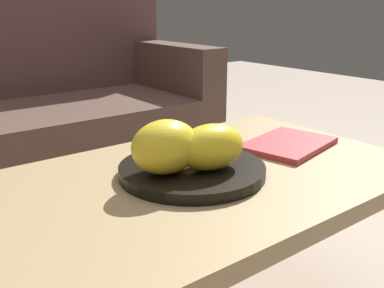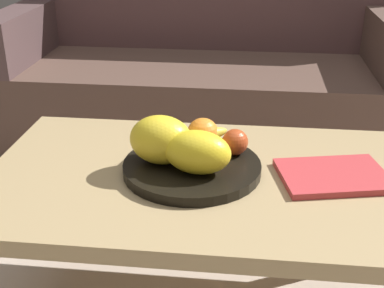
{
  "view_description": "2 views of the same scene",
  "coord_description": "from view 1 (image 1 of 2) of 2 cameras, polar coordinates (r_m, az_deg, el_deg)",
  "views": [
    {
      "loc": [
        -0.61,
        -0.75,
        0.81
      ],
      "look_at": [
        -0.02,
        0.01,
        0.51
      ],
      "focal_mm": 41.83,
      "sensor_mm": 36.0,
      "label": 1
    },
    {
      "loc": [
        0.11,
        -1.1,
        1.02
      ],
      "look_at": [
        -0.02,
        0.01,
        0.51
      ],
      "focal_mm": 48.52,
      "sensor_mm": 36.0,
      "label": 2
    }
  ],
  "objects": [
    {
      "name": "orange_front",
      "position": [
        1.08,
        -1.93,
        0.79
      ],
      "size": [
        0.08,
        0.08,
        0.08
      ],
      "primitive_type": "sphere",
      "color": "orange",
      "rests_on": "fruit_bowl"
    },
    {
      "name": "magazine",
      "position": [
        1.25,
        12.17,
        -0.02
      ],
      "size": [
        0.28,
        0.23,
        0.02
      ],
      "primitive_type": "cube",
      "rotation": [
        0.0,
        0.0,
        0.22
      ],
      "color": "#BF383C",
      "rests_on": "coffee_table"
    },
    {
      "name": "melon_smaller_beside",
      "position": [
        0.98,
        2.49,
        -0.36
      ],
      "size": [
        0.17,
        0.12,
        0.1
      ],
      "primitive_type": "ellipsoid",
      "rotation": [
        0.0,
        0.0,
        -0.15
      ],
      "color": "yellow",
      "rests_on": "fruit_bowl"
    },
    {
      "name": "banana_bunch",
      "position": [
        1.06,
        -1.32,
        -0.31
      ],
      "size": [
        0.16,
        0.14,
        0.06
      ],
      "color": "yellow",
      "rests_on": "fruit_bowl"
    },
    {
      "name": "coffee_table",
      "position": [
        1.05,
        1.04,
        -6.32
      ],
      "size": [
        1.04,
        0.64,
        0.43
      ],
      "color": "tan",
      "rests_on": "ground_plane"
    },
    {
      "name": "fruit_bowl",
      "position": [
        1.02,
        0.0,
        -3.34
      ],
      "size": [
        0.34,
        0.34,
        0.03
      ],
      "primitive_type": "cylinder",
      "color": "black",
      "rests_on": "coffee_table"
    },
    {
      "name": "apple_front",
      "position": [
        1.11,
        2.15,
        0.86
      ],
      "size": [
        0.07,
        0.07,
        0.07
      ],
      "primitive_type": "sphere",
      "color": "#B2421D",
      "rests_on": "fruit_bowl"
    },
    {
      "name": "couch",
      "position": [
        2.01,
        -22.24,
        1.72
      ],
      "size": [
        1.7,
        0.7,
        0.9
      ],
      "color": "brown",
      "rests_on": "ground_plane"
    },
    {
      "name": "melon_large_front",
      "position": [
        0.96,
        -3.39,
        -0.36
      ],
      "size": [
        0.17,
        0.14,
        0.12
      ],
      "primitive_type": "ellipsoid",
      "rotation": [
        0.0,
        0.0,
        -0.14
      ],
      "color": "yellow",
      "rests_on": "fruit_bowl"
    }
  ]
}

